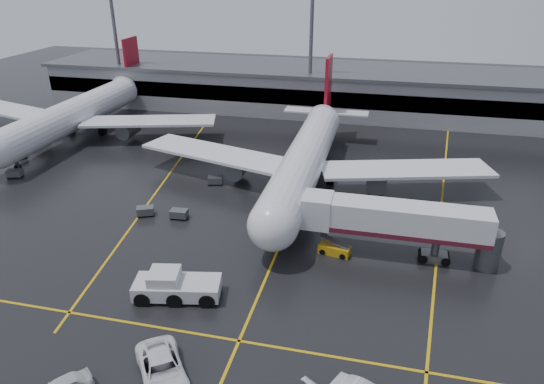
# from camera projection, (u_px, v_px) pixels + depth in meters

# --- Properties ---
(ground) EXTENTS (220.00, 220.00, 0.00)m
(ground) POSITION_uv_depth(u_px,v_px,m) (292.00, 217.00, 59.33)
(ground) COLOR black
(ground) RESTS_ON ground
(apron_line_centre) EXTENTS (0.25, 90.00, 0.02)m
(apron_line_centre) POSITION_uv_depth(u_px,v_px,m) (292.00, 217.00, 59.33)
(apron_line_centre) COLOR gold
(apron_line_centre) RESTS_ON ground
(apron_line_stop) EXTENTS (60.00, 0.25, 0.02)m
(apron_line_stop) POSITION_uv_depth(u_px,v_px,m) (239.00, 341.00, 39.94)
(apron_line_stop) COLOR gold
(apron_line_stop) RESTS_ON ground
(apron_line_left) EXTENTS (9.99, 69.35, 0.02)m
(apron_line_left) POSITION_uv_depth(u_px,v_px,m) (172.00, 171.00, 72.32)
(apron_line_left) COLOR gold
(apron_line_left) RESTS_ON ground
(apron_line_right) EXTENTS (7.57, 69.64, 0.02)m
(apron_line_right) POSITION_uv_depth(u_px,v_px,m) (442.00, 197.00, 64.38)
(apron_line_right) COLOR gold
(apron_line_right) RESTS_ON ground
(terminal) EXTENTS (122.00, 19.00, 8.60)m
(terminal) POSITION_uv_depth(u_px,v_px,m) (339.00, 90.00, 99.74)
(terminal) COLOR gray
(terminal) RESTS_ON ground
(light_mast_left) EXTENTS (3.00, 1.20, 25.45)m
(light_mast_left) POSITION_uv_depth(u_px,v_px,m) (115.00, 34.00, 99.61)
(light_mast_left) COLOR #595B60
(light_mast_left) RESTS_ON ground
(light_mast_mid) EXTENTS (3.00, 1.20, 25.45)m
(light_mast_mid) POSITION_uv_depth(u_px,v_px,m) (311.00, 41.00, 91.25)
(light_mast_mid) COLOR #595B60
(light_mast_mid) RESTS_ON ground
(main_airliner) EXTENTS (48.80, 45.60, 14.10)m
(main_airliner) POSITION_uv_depth(u_px,v_px,m) (307.00, 156.00, 66.09)
(main_airliner) COLOR silver
(main_airliner) RESTS_ON ground
(second_airliner) EXTENTS (48.80, 45.60, 14.10)m
(second_airliner) POSITION_uv_depth(u_px,v_px,m) (79.00, 112.00, 85.45)
(second_airliner) COLOR silver
(second_airliner) RESTS_ON ground
(jet_bridge) EXTENTS (19.90, 3.40, 6.05)m
(jet_bridge) POSITION_uv_depth(u_px,v_px,m) (396.00, 222.00, 49.90)
(jet_bridge) COLOR silver
(jet_bridge) RESTS_ON ground
(pushback_tractor) EXTENTS (8.25, 4.70, 2.78)m
(pushback_tractor) POSITION_uv_depth(u_px,v_px,m) (175.00, 286.00, 44.80)
(pushback_tractor) COLOR silver
(pushback_tractor) RESTS_ON ground
(belt_loader) EXTENTS (3.46, 2.06, 2.06)m
(belt_loader) POSITION_uv_depth(u_px,v_px,m) (334.00, 249.00, 51.68)
(belt_loader) COLOR #C58D0F
(belt_loader) RESTS_ON ground
(service_van_a) EXTENTS (6.44, 7.26, 1.87)m
(service_van_a) POSITION_uv_depth(u_px,v_px,m) (162.00, 370.00, 35.86)
(service_van_a) COLOR white
(service_van_a) RESTS_ON ground
(baggage_cart_a) EXTENTS (2.07, 1.41, 1.12)m
(baggage_cart_a) POSITION_uv_depth(u_px,v_px,m) (179.00, 214.00, 58.76)
(baggage_cart_a) COLOR #595B60
(baggage_cart_a) RESTS_ON ground
(baggage_cart_b) EXTENTS (2.35, 1.99, 1.12)m
(baggage_cart_b) POSITION_uv_depth(u_px,v_px,m) (145.00, 211.00, 59.44)
(baggage_cart_b) COLOR #595B60
(baggage_cart_b) RESTS_ON ground
(baggage_cart_c) EXTENTS (2.27, 1.78, 1.12)m
(baggage_cart_c) POSITION_uv_depth(u_px,v_px,m) (215.00, 180.00, 67.80)
(baggage_cart_c) COLOR #595B60
(baggage_cart_c) RESTS_ON ground
(baggage_cart_d) EXTENTS (2.31, 1.86, 1.12)m
(baggage_cart_d) POSITION_uv_depth(u_px,v_px,m) (19.00, 154.00, 76.92)
(baggage_cart_d) COLOR #595B60
(baggage_cart_d) RESTS_ON ground
(baggage_cart_e) EXTENTS (2.27, 1.78, 1.12)m
(baggage_cart_e) POSITION_uv_depth(u_px,v_px,m) (15.00, 173.00, 70.01)
(baggage_cart_e) COLOR #595B60
(baggage_cart_e) RESTS_ON ground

